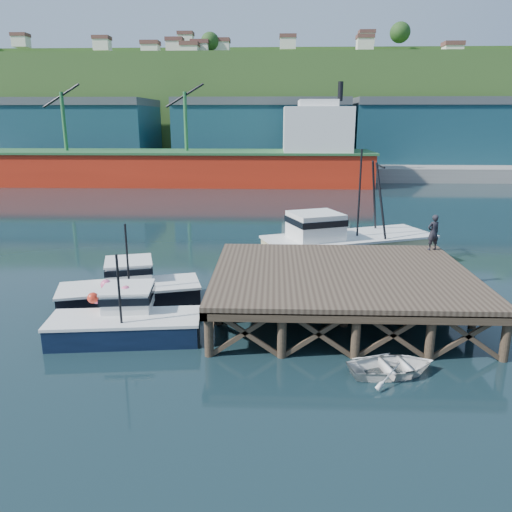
{
  "coord_description": "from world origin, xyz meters",
  "views": [
    {
      "loc": [
        2.31,
        -22.53,
        9.05
      ],
      "look_at": [
        1.4,
        2.0,
        2.25
      ],
      "focal_mm": 35.0,
      "sensor_mm": 36.0,
      "label": 1
    }
  ],
  "objects_px": {
    "trawler": "(345,241)",
    "dinghy": "(393,366)",
    "boat_black": "(130,287)",
    "dockworker": "(433,232)",
    "boat_navy": "(126,320)"
  },
  "relations": [
    {
      "from": "boat_black",
      "to": "dinghy",
      "type": "bearing_deg",
      "value": -46.99
    },
    {
      "from": "boat_black",
      "to": "dockworker",
      "type": "relative_size",
      "value": 3.76
    },
    {
      "from": "boat_navy",
      "to": "dinghy",
      "type": "distance_m",
      "value": 11.01
    },
    {
      "from": "boat_black",
      "to": "dockworker",
      "type": "distance_m",
      "value": 16.31
    },
    {
      "from": "boat_navy",
      "to": "boat_black",
      "type": "xyz_separation_m",
      "value": [
        -1.02,
        4.18,
        -0.0
      ]
    },
    {
      "from": "boat_black",
      "to": "trawler",
      "type": "height_order",
      "value": "trawler"
    },
    {
      "from": "boat_navy",
      "to": "trawler",
      "type": "bearing_deg",
      "value": 40.7
    },
    {
      "from": "boat_navy",
      "to": "dockworker",
      "type": "bearing_deg",
      "value": 19.44
    },
    {
      "from": "boat_navy",
      "to": "trawler",
      "type": "height_order",
      "value": "trawler"
    },
    {
      "from": "boat_black",
      "to": "trawler",
      "type": "xyz_separation_m",
      "value": [
        11.82,
        7.38,
        0.71
      ]
    },
    {
      "from": "boat_navy",
      "to": "trawler",
      "type": "relative_size",
      "value": 0.56
    },
    {
      "from": "boat_navy",
      "to": "boat_black",
      "type": "relative_size",
      "value": 0.88
    },
    {
      "from": "trawler",
      "to": "dinghy",
      "type": "xyz_separation_m",
      "value": [
        -0.17,
        -14.4,
        -1.15
      ]
    },
    {
      "from": "boat_navy",
      "to": "dockworker",
      "type": "distance_m",
      "value": 16.64
    },
    {
      "from": "dinghy",
      "to": "dockworker",
      "type": "relative_size",
      "value": 1.66
    }
  ]
}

